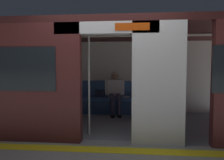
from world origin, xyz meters
TOP-DOWN VIEW (x-y plane):
  - ground_plane at (0.00, 0.00)m, footprint 60.00×60.00m
  - platform_edge_strip at (0.00, 0.30)m, footprint 8.00×0.24m
  - train_car at (0.05, -1.21)m, footprint 6.40×2.78m
  - bench_seat at (0.00, -2.27)m, footprint 3.26×0.44m
  - person_seated at (0.01, -2.22)m, footprint 0.55×0.71m
  - handbag at (0.46, -2.32)m, footprint 0.26×0.15m
  - book at (-0.31, -2.29)m, footprint 0.20×0.25m
  - grab_pole_door at (0.38, -0.39)m, footprint 0.04×0.04m

SIDE VIEW (x-z plane):
  - ground_plane at x=0.00m, z-range 0.00..0.00m
  - platform_edge_strip at x=0.00m, z-range 0.00..0.01m
  - bench_seat at x=0.00m, z-range 0.13..0.60m
  - book at x=-0.31m, z-range 0.47..0.50m
  - handbag at x=0.46m, z-range 0.47..0.64m
  - person_seated at x=0.01m, z-range 0.09..1.29m
  - grab_pole_door at x=0.38m, z-range 0.00..2.06m
  - train_car at x=0.05m, z-range 0.36..2.56m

